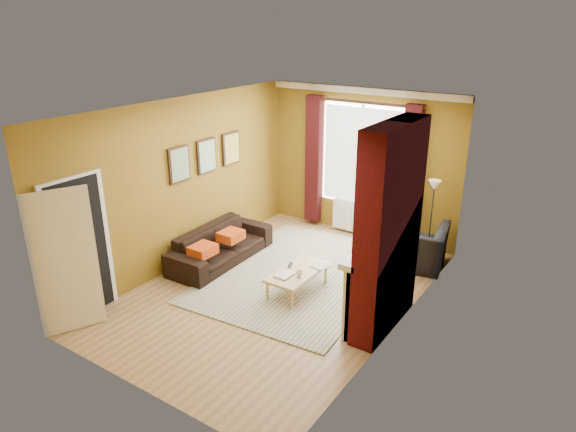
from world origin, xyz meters
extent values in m
plane|color=olive|center=(0.00, 0.00, 0.00)|extent=(5.50, 5.50, 0.00)
cube|color=brown|center=(0.00, 2.75, 1.40)|extent=(3.80, 0.02, 2.80)
cube|color=brown|center=(0.00, -2.75, 1.40)|extent=(3.80, 0.02, 2.80)
cube|color=brown|center=(1.90, 0.00, 1.40)|extent=(0.02, 5.50, 2.80)
cube|color=brown|center=(-1.90, 0.00, 1.40)|extent=(0.02, 5.50, 2.80)
cube|color=white|center=(0.00, 0.00, 2.80)|extent=(3.80, 5.50, 0.01)
cube|color=#45090C|center=(1.72, 0.00, 1.40)|extent=(0.35, 1.40, 2.80)
cube|color=white|center=(1.53, 0.00, 0.55)|extent=(0.12, 1.30, 1.10)
cube|color=white|center=(1.48, 0.00, 1.08)|extent=(0.22, 1.40, 0.08)
cube|color=white|center=(1.51, -0.58, 0.52)|extent=(0.16, 0.14, 1.04)
cube|color=white|center=(1.51, 0.58, 0.52)|extent=(0.16, 0.14, 1.04)
cube|color=black|center=(1.56, 0.00, 0.45)|extent=(0.06, 0.80, 0.90)
cube|color=black|center=(1.54, 0.00, 0.03)|extent=(0.20, 1.00, 0.06)
cube|color=white|center=(1.49, -0.35, 1.20)|extent=(0.03, 0.12, 0.16)
cube|color=black|center=(1.49, -0.10, 1.19)|extent=(0.03, 0.10, 0.14)
cylinder|color=black|center=(1.49, 0.15, 1.18)|extent=(0.10, 0.10, 0.12)
cube|color=black|center=(1.53, 0.00, 1.85)|extent=(0.03, 0.60, 0.75)
cube|color=#A86939|center=(1.51, 0.00, 1.85)|extent=(0.01, 0.52, 0.66)
cube|color=white|center=(0.00, 2.71, 2.74)|extent=(3.80, 0.08, 0.12)
cube|color=white|center=(0.00, 2.72, 1.55)|extent=(1.60, 0.04, 1.90)
cube|color=silver|center=(0.00, 2.68, 1.55)|extent=(1.50, 0.02, 1.80)
cube|color=white|center=(0.00, 2.70, 1.55)|extent=(0.06, 0.04, 1.90)
cube|color=#380C0F|center=(-0.98, 2.63, 1.35)|extent=(0.30, 0.16, 2.50)
cube|color=#380C0F|center=(0.98, 2.63, 1.35)|extent=(0.30, 0.16, 2.50)
cylinder|color=black|center=(0.00, 2.63, 2.55)|extent=(2.30, 0.05, 0.05)
cube|color=white|center=(0.00, 2.65, 0.35)|extent=(1.00, 0.10, 0.60)
cube|color=white|center=(-0.45, 2.59, 0.35)|extent=(0.04, 0.03, 0.56)
cube|color=white|center=(-0.34, 2.59, 0.35)|extent=(0.04, 0.03, 0.56)
cube|color=white|center=(-0.23, 2.59, 0.35)|extent=(0.04, 0.03, 0.56)
cube|color=white|center=(-0.12, 2.59, 0.35)|extent=(0.04, 0.03, 0.56)
cube|color=white|center=(-0.01, 2.59, 0.35)|extent=(0.04, 0.03, 0.56)
cube|color=white|center=(0.10, 2.59, 0.35)|extent=(0.04, 0.03, 0.56)
cube|color=white|center=(0.21, 2.59, 0.35)|extent=(0.04, 0.03, 0.56)
cube|color=white|center=(0.32, 2.59, 0.35)|extent=(0.04, 0.03, 0.56)
cube|color=white|center=(0.43, 2.59, 0.35)|extent=(0.04, 0.03, 0.56)
cube|color=black|center=(-1.87, -0.10, 1.75)|extent=(0.04, 0.44, 0.58)
cube|color=yellow|center=(-1.84, -0.10, 1.75)|extent=(0.01, 0.38, 0.52)
cube|color=black|center=(-1.87, 0.55, 1.75)|extent=(0.04, 0.44, 0.58)
cube|color=#349C63|center=(-1.84, 0.55, 1.75)|extent=(0.01, 0.38, 0.52)
cube|color=black|center=(-1.87, 1.20, 1.75)|extent=(0.04, 0.44, 0.58)
cube|color=#CD7B33|center=(-1.84, 1.20, 1.75)|extent=(0.01, 0.38, 0.52)
cube|color=white|center=(-1.88, -2.05, 1.00)|extent=(0.05, 0.94, 2.06)
cube|color=black|center=(-1.85, -2.05, 1.00)|extent=(0.02, 0.80, 1.98)
cube|color=white|center=(-1.68, -2.41, 1.00)|extent=(0.37, 0.74, 1.98)
imported|color=#3F6D30|center=(1.49, 0.45, 1.26)|extent=(0.14, 0.10, 0.27)
cube|color=#B13B0E|center=(-1.27, -0.31, 0.47)|extent=(0.34, 0.40, 0.16)
cube|color=#B13B0E|center=(-1.27, 0.39, 0.47)|extent=(0.34, 0.40, 0.16)
cube|color=teal|center=(0.01, 0.61, 0.01)|extent=(2.82, 3.74, 0.02)
imported|color=black|center=(-1.42, 0.29, 0.30)|extent=(0.85, 2.06, 0.59)
imported|color=black|center=(1.37, 1.94, 0.37)|extent=(1.29, 1.17, 0.73)
cube|color=#D7B67C|center=(0.27, 0.11, 0.34)|extent=(0.55, 1.09, 0.05)
cylinder|color=#D7B67C|center=(0.05, -0.38, 0.16)|extent=(0.05, 0.05, 0.32)
cylinder|color=#D7B67C|center=(0.48, -0.38, 0.16)|extent=(0.05, 0.05, 0.32)
cylinder|color=#D7B67C|center=(0.05, 0.60, 0.16)|extent=(0.05, 0.05, 0.32)
cylinder|color=#D7B67C|center=(0.49, 0.60, 0.16)|extent=(0.05, 0.05, 0.32)
cylinder|color=olive|center=(0.48, 2.23, 0.23)|extent=(0.48, 0.48, 0.46)
cylinder|color=black|center=(1.55, 2.28, 0.01)|extent=(0.28, 0.28, 0.03)
cylinder|color=black|center=(1.55, 2.28, 0.70)|extent=(0.03, 0.03, 1.34)
cone|color=beige|center=(1.55, 2.28, 1.37)|extent=(0.28, 0.28, 0.16)
imported|color=#999999|center=(0.08, -0.13, 0.38)|extent=(0.23, 0.30, 0.03)
imported|color=#999999|center=(0.40, 0.47, 0.37)|extent=(0.28, 0.34, 0.02)
imported|color=#999999|center=(0.40, -0.04, 0.41)|extent=(0.11, 0.11, 0.10)
cube|color=#242426|center=(0.08, 0.19, 0.37)|extent=(0.11, 0.17, 0.02)
camera|label=1|loc=(4.00, -5.76, 3.95)|focal=32.00mm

